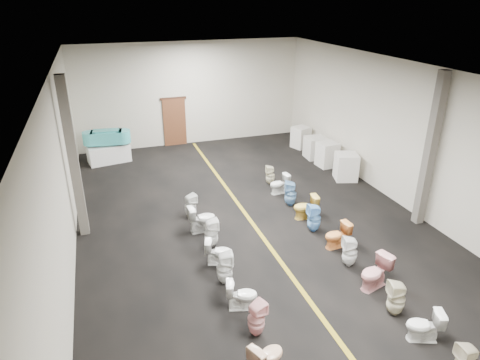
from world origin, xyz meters
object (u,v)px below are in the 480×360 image
(toilet_left_3, at_px, (256,319))
(appliance_crate_a, at_px, (346,167))
(toilet_left_4, at_px, (242,295))
(toilet_left_7, at_px, (211,233))
(toilet_left_2, at_px, (267,357))
(toilet_right_8, at_px, (291,194))
(display_table, at_px, (109,153))
(toilet_right_7, at_px, (306,207))
(toilet_right_2, at_px, (396,298))
(toilet_right_9, at_px, (279,184))
(appliance_crate_c, at_px, (315,148))
(toilet_left_6, at_px, (219,252))
(appliance_crate_d, at_px, (301,137))
(toilet_right_10, at_px, (270,175))
(toilet_right_3, at_px, (375,273))
(toilet_left_8, at_px, (202,219))
(toilet_right_5, at_px, (337,235))
(toilet_left_5, at_px, (225,268))
(toilet_right_4, at_px, (350,252))
(toilet_left_9, at_px, (190,206))
(appliance_crate_b, at_px, (327,154))
(toilet_right_1, at_px, (424,326))
(toilet_right_6, at_px, (314,218))
(bathtub, at_px, (107,137))

(toilet_left_3, bearing_deg, appliance_crate_a, -64.13)
(toilet_left_4, height_order, toilet_left_7, toilet_left_7)
(toilet_left_2, bearing_deg, toilet_right_8, -51.94)
(display_table, height_order, toilet_right_7, toilet_right_7)
(toilet_right_2, relative_size, toilet_right_9, 1.20)
(toilet_right_7, bearing_deg, appliance_crate_c, 155.46)
(toilet_left_6, height_order, toilet_right_9, toilet_right_9)
(display_table, xyz_separation_m, appliance_crate_d, (8.18, -0.86, 0.11))
(appliance_crate_d, distance_m, toilet_right_7, 6.62)
(toilet_left_3, xyz_separation_m, toilet_right_10, (3.08, 6.79, -0.03))
(toilet_left_4, distance_m, toilet_right_3, 3.17)
(toilet_left_3, bearing_deg, appliance_crate_c, -55.26)
(toilet_left_4, bearing_deg, toilet_right_9, -15.28)
(toilet_left_8, distance_m, toilet_right_2, 5.62)
(toilet_left_3, bearing_deg, toilet_right_10, -45.63)
(toilet_right_5, relative_size, toilet_right_10, 1.01)
(toilet_left_6, bearing_deg, appliance_crate_c, -25.29)
(toilet_left_2, height_order, toilet_left_5, toilet_left_5)
(toilet_right_5, bearing_deg, appliance_crate_a, 142.05)
(toilet_right_4, bearing_deg, toilet_left_8, -118.59)
(appliance_crate_a, relative_size, toilet_left_9, 1.27)
(toilet_left_4, relative_size, toilet_left_7, 0.84)
(appliance_crate_a, xyz_separation_m, appliance_crate_b, (0.00, 1.39, -0.01))
(appliance_crate_a, distance_m, toilet_right_8, 3.12)
(appliance_crate_b, bearing_deg, toilet_left_8, -150.27)
(toilet_right_3, xyz_separation_m, toilet_right_8, (-0.08, 4.48, 0.02))
(toilet_left_6, height_order, toilet_right_7, toilet_right_7)
(toilet_right_1, xyz_separation_m, toilet_right_6, (-0.05, 4.50, 0.08))
(toilet_left_7, relative_size, toilet_right_3, 1.01)
(display_table, xyz_separation_m, toilet_right_1, (5.35, -12.14, -0.01))
(toilet_left_8, distance_m, toilet_right_1, 6.34)
(toilet_left_4, xyz_separation_m, toilet_right_7, (3.15, 3.24, 0.03))
(toilet_left_5, xyz_separation_m, toilet_right_5, (3.31, 0.53, -0.06))
(toilet_left_9, bearing_deg, toilet_right_8, -110.31)
(toilet_right_4, bearing_deg, toilet_left_6, -96.08)
(toilet_right_4, xyz_separation_m, toilet_right_10, (0.03, 5.30, -0.05))
(toilet_left_7, bearing_deg, toilet_left_3, -179.36)
(toilet_left_9, bearing_deg, toilet_right_3, -161.27)
(display_table, height_order, appliance_crate_b, appliance_crate_b)
(appliance_crate_a, distance_m, toilet_left_3, 8.65)
(display_table, height_order, toilet_left_8, toilet_left_8)
(bathtub, xyz_separation_m, toilet_right_5, (5.48, -8.61, -0.71))
(toilet_left_4, distance_m, toilet_left_7, 2.62)
(display_table, height_order, toilet_left_9, toilet_left_9)
(toilet_left_2, relative_size, toilet_left_3, 0.91)
(appliance_crate_c, xyz_separation_m, toilet_right_8, (-2.83, -3.70, -0.02))
(appliance_crate_d, height_order, toilet_right_8, appliance_crate_d)
(toilet_left_3, bearing_deg, toilet_left_2, 149.58)
(toilet_left_8, bearing_deg, toilet_left_3, 177.68)
(toilet_left_4, relative_size, toilet_right_9, 1.00)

